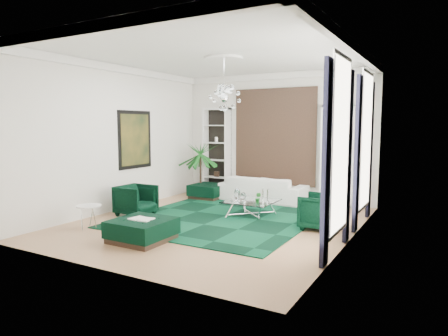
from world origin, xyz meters
The scene contains 30 objects.
floor centered at (0.00, 0.00, -0.01)m, with size 6.00×7.00×0.02m, color tan.
ceiling centered at (0.00, 0.00, 3.81)m, with size 6.00×7.00×0.02m, color white.
wall_back centered at (0.00, 3.51, 1.90)m, with size 6.00×0.02×3.80m, color silver.
wall_front centered at (0.00, -3.51, 1.90)m, with size 6.00×0.02×3.80m, color silver.
wall_left centered at (-3.01, 0.00, 1.90)m, with size 0.02×7.00×3.80m, color silver.
wall_right centered at (3.01, 0.00, 1.90)m, with size 0.02×7.00×3.80m, color silver.
crown_molding centered at (0.00, 0.00, 3.70)m, with size 6.00×7.00×0.18m, color white, non-canonical shape.
ceiling_medallion centered at (0.00, 0.30, 3.77)m, with size 0.90×0.90×0.05m, color white.
tapestry centered at (0.00, 3.46, 1.90)m, with size 2.50×0.06×2.80m, color black.
shelving_left centered at (-1.95, 3.31, 1.40)m, with size 0.90×0.38×2.80m, color white, non-canonical shape.
shelving_right centered at (1.95, 3.31, 1.40)m, with size 0.90×0.38×2.80m, color white, non-canonical shape.
painting centered at (-2.97, 0.60, 1.85)m, with size 0.04×1.30×1.60m, color black.
window_near centered at (2.99, -0.90, 1.90)m, with size 0.03×1.10×2.90m, color white.
curtain_near_a centered at (2.96, -1.68, 1.65)m, with size 0.07×0.30×3.25m, color black.
curtain_near_b centered at (2.96, -0.12, 1.65)m, with size 0.07×0.30×3.25m, color black.
window_far centered at (2.99, 1.50, 1.90)m, with size 0.03×1.10×2.90m, color white.
curtain_far_a centered at (2.96, 0.72, 1.65)m, with size 0.07×0.30×3.25m, color black.
curtain_far_b centered at (2.96, 2.28, 1.65)m, with size 0.07×0.30×3.25m, color black.
rug centered at (-0.13, 0.66, 0.01)m, with size 4.20×5.00×0.02m, color black.
sofa centered at (-0.12, 2.90, 0.37)m, with size 2.53×0.99×0.74m, color white.
armchair_left centered at (-2.15, -0.34, 0.38)m, with size 0.82×0.84×0.77m, color black.
armchair_right centered at (2.27, 0.59, 0.39)m, with size 0.82×0.85×0.77m, color black.
coffee_table centered at (0.43, 0.95, 0.20)m, with size 1.17×1.17×0.40m, color white, non-canonical shape.
ottoman_side centered at (-1.80, 2.53, 0.22)m, with size 0.97×0.97×0.43m, color black.
ottoman_front centered at (-0.53, -2.00, 0.21)m, with size 1.07×1.07×0.43m, color black.
book centered at (-0.53, -2.00, 0.45)m, with size 0.46×0.31×0.03m, color white.
side_table centered at (-2.15, -1.85, 0.25)m, with size 0.53×0.53×0.51m, color white.
palm centered at (-2.21, 2.74, 1.09)m, with size 1.36×1.36×2.18m, color #185F1D, non-canonical shape.
chandelier centered at (0.17, 0.03, 2.85)m, with size 0.75×0.75×0.67m, color white, non-canonical shape.
table_plant centered at (0.72, 0.71, 0.53)m, with size 0.15×0.12×0.27m, color #185F1D.
Camera 1 is at (4.59, -7.83, 2.26)m, focal length 32.00 mm.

